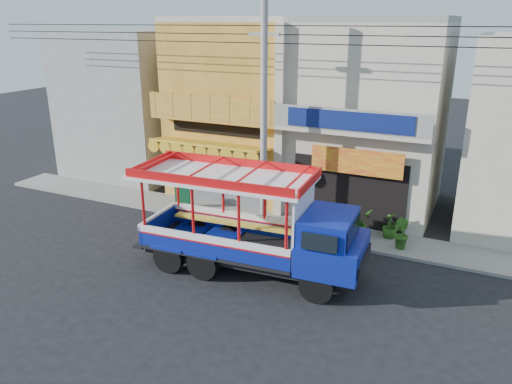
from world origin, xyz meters
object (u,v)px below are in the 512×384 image
songthaew_truck (265,227)px  potted_plant_b (401,234)px  green_sign (183,197)px  utility_pole (268,106)px  potted_plant_c (390,225)px  potted_plant_a (359,222)px

songthaew_truck → potted_plant_b: bearing=45.6°
songthaew_truck → green_sign: bearing=145.9°
green_sign → utility_pole: bearing=-7.2°
green_sign → potted_plant_b: (9.59, -0.16, 0.10)m
potted_plant_b → potted_plant_c: (-0.52, 0.75, -0.05)m
songthaew_truck → potted_plant_b: songthaew_truck is taller
green_sign → potted_plant_b: 9.59m
songthaew_truck → potted_plant_c: (3.21, 4.56, -1.10)m
green_sign → potted_plant_c: 9.09m
green_sign → potted_plant_b: potted_plant_b is taller
utility_pole → green_sign: (-4.38, 0.55, -4.46)m
potted_plant_a → potted_plant_b: 1.78m
utility_pole → potted_plant_c: utility_pole is taller
utility_pole → green_sign: size_ratio=25.88×
utility_pole → potted_plant_b: 6.80m
songthaew_truck → green_sign: songthaew_truck is taller
green_sign → potted_plant_a: size_ratio=1.03×
potted_plant_a → potted_plant_c: potted_plant_a is taller
potted_plant_a → potted_plant_c: bearing=-54.6°
potted_plant_c → utility_pole: bearing=-55.7°
utility_pole → potted_plant_c: 6.53m
songthaew_truck → potted_plant_b: 5.43m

